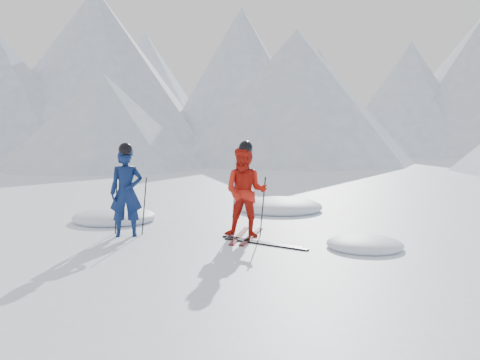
# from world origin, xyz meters

# --- Properties ---
(ground) EXTENTS (160.00, 160.00, 0.00)m
(ground) POSITION_xyz_m (0.00, 0.00, 0.00)
(ground) COLOR white
(ground) RESTS_ON ground
(mountain_range) EXTENTS (106.15, 62.94, 15.53)m
(mountain_range) POSITION_xyz_m (5.71, 35.31, 6.72)
(mountain_range) COLOR #B2BCD1
(mountain_range) RESTS_ON ground
(skier_blue) EXTENTS (0.72, 0.61, 1.68)m
(skier_blue) POSITION_xyz_m (-3.48, 0.18, 0.84)
(skier_blue) COLOR #0C1C49
(skier_blue) RESTS_ON ground
(skier_red) EXTENTS (0.86, 0.69, 1.72)m
(skier_red) POSITION_xyz_m (-1.26, 0.69, 0.86)
(skier_red) COLOR red
(skier_red) RESTS_ON ground
(pole_blue_left) EXTENTS (0.11, 0.08, 1.12)m
(pole_blue_left) POSITION_xyz_m (-3.78, 0.33, 0.56)
(pole_blue_left) COLOR black
(pole_blue_left) RESTS_ON ground
(pole_blue_right) EXTENTS (0.11, 0.07, 1.12)m
(pole_blue_right) POSITION_xyz_m (-3.23, 0.43, 0.56)
(pole_blue_right) COLOR black
(pole_blue_right) RESTS_ON ground
(pole_red_left) EXTENTS (0.12, 0.09, 1.14)m
(pole_red_left) POSITION_xyz_m (-1.56, 0.94, 0.57)
(pole_red_left) COLOR black
(pole_red_left) RESTS_ON ground
(pole_red_right) EXTENTS (0.12, 0.08, 1.14)m
(pole_red_right) POSITION_xyz_m (-0.96, 0.84, 0.57)
(pole_red_right) COLOR black
(pole_red_right) RESTS_ON ground
(ski_worn_left) EXTENTS (0.23, 1.70, 0.03)m
(ski_worn_left) POSITION_xyz_m (-1.38, 0.69, 0.01)
(ski_worn_left) COLOR black
(ski_worn_left) RESTS_ON ground
(ski_worn_right) EXTENTS (0.11, 1.70, 0.03)m
(ski_worn_right) POSITION_xyz_m (-1.14, 0.69, 0.01)
(ski_worn_right) COLOR black
(ski_worn_right) RESTS_ON ground
(ski_loose_a) EXTENTS (1.61, 0.73, 0.03)m
(ski_loose_a) POSITION_xyz_m (-0.87, 0.23, 0.01)
(ski_loose_a) COLOR black
(ski_loose_a) RESTS_ON ground
(ski_loose_b) EXTENTS (1.63, 0.67, 0.03)m
(ski_loose_b) POSITION_xyz_m (-0.77, 0.08, 0.01)
(ski_loose_b) COLOR black
(ski_loose_b) RESTS_ON ground
(snow_lumps) EXTENTS (7.07, 5.62, 0.47)m
(snow_lumps) POSITION_xyz_m (-2.09, 2.82, 0.00)
(snow_lumps) COLOR white
(snow_lumps) RESTS_ON ground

